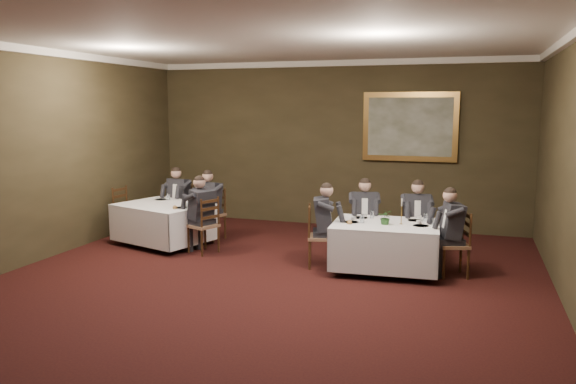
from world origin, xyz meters
The scene contains 27 objects.
ground centered at (0.00, 0.00, 0.00)m, with size 10.00×10.00×0.00m, color black.
ceiling centered at (0.00, 0.00, 3.50)m, with size 8.00×10.00×0.10m, color silver.
back_wall centered at (0.00, 5.00, 1.75)m, with size 8.00×0.10×3.50m, color #302918.
left_wall centered at (-4.00, 0.00, 1.75)m, with size 0.10×10.00×3.50m, color #302918.
crown_molding centered at (0.00, 0.00, 3.44)m, with size 8.00×10.00×0.12m.
table_main centered at (1.57, 1.87, 0.45)m, with size 1.70×1.34×0.67m.
table_second centered at (-2.60, 2.29, 0.45)m, with size 1.92×1.67×0.67m.
chair_main_backleft centered at (1.08, 2.67, 0.28)m, with size 0.53×0.51×1.00m.
diner_main_backleft centered at (1.08, 2.66, 0.51)m, with size 0.50×0.56×1.35m.
chair_main_backright centered at (1.95, 2.73, 0.28)m, with size 0.52×0.50×1.00m.
diner_main_backright centered at (1.95, 2.72, 0.51)m, with size 0.49×0.55×1.35m.
chair_main_endleft centered at (0.54, 1.80, 0.28)m, with size 0.52×0.53×1.00m.
diner_main_endleft centered at (0.55, 1.81, 0.51)m, with size 0.57×0.51×1.35m.
chair_main_endright centered at (2.59, 1.93, 0.28)m, with size 0.53×0.55×1.00m.
diner_main_endright centered at (2.58, 1.93, 0.51)m, with size 0.58×0.53×1.35m.
chair_sec_backleft centered at (-2.77, 3.22, 0.28)m, with size 0.48×0.46×1.00m.
diner_sec_backleft centered at (-2.77, 3.21, 0.51)m, with size 0.45×0.52×1.35m.
chair_sec_backright centered at (-1.94, 2.96, 0.28)m, with size 0.54×0.52×1.00m.
diner_sec_backright centered at (-1.94, 2.95, 0.51)m, with size 0.51×0.57×1.35m.
chair_sec_endright centered at (-1.62, 1.99, 0.28)m, with size 0.56×0.57×1.00m.
diner_sec_endright centered at (-1.63, 1.99, 0.51)m, with size 0.60×0.56×1.35m.
chair_sec_endleft centered at (-3.58, 2.60, 0.28)m, with size 0.47×0.49×1.00m.
centerpiece centered at (1.58, 1.78, 0.89)m, with size 0.22×0.19×0.24m, color #2D5926.
candlestick centered at (1.80, 1.88, 0.92)m, with size 0.06×0.06×0.41m.
place_setting_table_main centered at (1.16, 2.21, 0.80)m, with size 0.33×0.31×0.14m.
place_setting_table_second centered at (-2.86, 2.77, 0.80)m, with size 0.33×0.31×0.14m.
painting centered at (1.57, 4.94, 2.14)m, with size 1.90×0.09×1.39m.
Camera 1 is at (2.78, -6.69, 2.55)m, focal length 35.00 mm.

